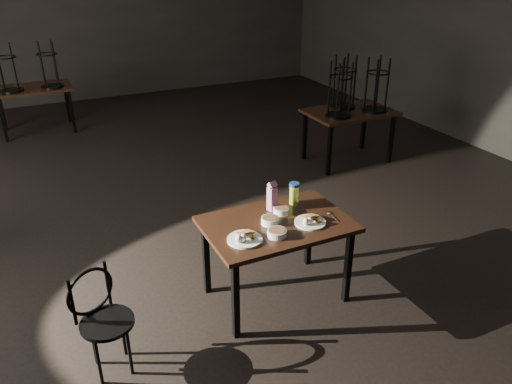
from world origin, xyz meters
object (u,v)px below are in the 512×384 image
juice_carton (272,197)px  water_bottle (294,193)px  main_table (277,230)px  bentwood_chair (101,313)px

juice_carton → water_bottle: juice_carton is taller
water_bottle → main_table: bearing=-141.2°
main_table → juice_carton: (0.06, 0.21, 0.20)m
main_table → juice_carton: size_ratio=4.44×
juice_carton → bentwood_chair: size_ratio=0.34×
main_table → juice_carton: bearing=74.0°
main_table → water_bottle: 0.41m
main_table → water_bottle: (0.29, 0.23, 0.18)m
water_bottle → bentwood_chair: 1.87m
water_bottle → bentwood_chair: water_bottle is taller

